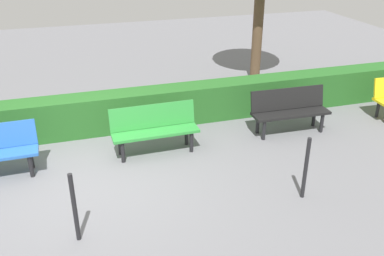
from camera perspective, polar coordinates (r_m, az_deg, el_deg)
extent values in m
plane|color=slate|center=(7.13, -13.49, -6.77)|extent=(24.12, 24.12, 0.00)
cylinder|color=black|center=(9.89, 23.66, 2.41)|extent=(0.07, 0.07, 0.39)
cube|color=black|center=(8.50, 13.12, 1.94)|extent=(1.55, 0.46, 0.05)
cube|color=black|center=(8.57, 12.70, 3.88)|extent=(1.54, 0.17, 0.42)
cylinder|color=black|center=(8.77, 17.01, 0.64)|extent=(0.07, 0.07, 0.39)
cylinder|color=black|center=(9.00, 16.04, 1.42)|extent=(0.07, 0.07, 0.39)
cylinder|color=black|center=(8.21, 9.62, -0.31)|extent=(0.07, 0.07, 0.39)
cylinder|color=black|center=(8.45, 8.80, 0.55)|extent=(0.07, 0.07, 0.39)
cube|color=#2D8C38|center=(7.55, -4.92, -0.56)|extent=(1.55, 0.45, 0.05)
cube|color=#2D8C38|center=(7.62, -5.32, 1.62)|extent=(1.54, 0.14, 0.42)
cylinder|color=black|center=(7.67, -0.08, -1.88)|extent=(0.07, 0.07, 0.39)
cylinder|color=black|center=(7.92, -0.75, -0.93)|extent=(0.07, 0.07, 0.39)
cylinder|color=black|center=(7.43, -9.26, -3.22)|extent=(0.07, 0.07, 0.39)
cylinder|color=black|center=(7.69, -9.63, -2.19)|extent=(0.07, 0.07, 0.39)
cylinder|color=black|center=(7.40, -20.80, -4.80)|extent=(0.07, 0.07, 0.39)
cylinder|color=black|center=(7.67, -20.77, -3.71)|extent=(0.07, 0.07, 0.39)
cube|color=#266023|center=(8.65, -6.44, 2.63)|extent=(20.12, 0.55, 0.76)
cylinder|color=brown|center=(11.21, 8.80, 12.86)|extent=(0.26, 0.26, 2.62)
cylinder|color=black|center=(6.49, 15.01, -5.25)|extent=(0.06, 0.06, 1.00)
cylinder|color=black|center=(5.67, -15.48, -10.27)|extent=(0.06, 0.06, 1.00)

